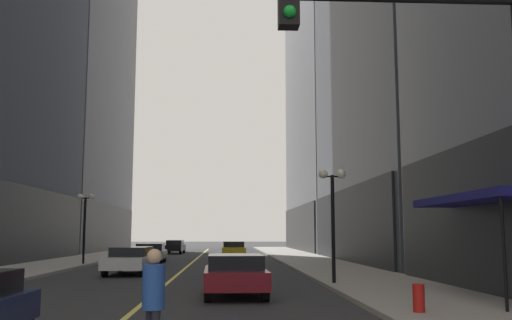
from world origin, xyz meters
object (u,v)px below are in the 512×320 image
street_lamp_left_far (85,213)px  car_maroon (235,274)px  street_lamp_right_mid (333,200)px  car_black (175,246)px  car_yellow (233,249)px  car_white (131,259)px  pedestrian_in_blue_hoodie (153,298)px  car_grey (150,252)px  fire_hydrant_right (419,301)px  traffic_light_near_right (448,102)px

street_lamp_left_far → car_maroon: bearing=-62.2°
street_lamp_left_far → street_lamp_right_mid: size_ratio=1.00×
car_black → car_yellow: bearing=-58.0°
car_white → pedestrian_in_blue_hoodie: size_ratio=2.69×
car_yellow → street_lamp_left_far: street_lamp_left_far is taller
car_black → street_lamp_right_mid: size_ratio=1.04×
car_yellow → street_lamp_left_far: (-9.33, -12.03, 2.54)m
car_grey → fire_hydrant_right: 26.81m
car_yellow → traffic_light_near_right: (2.42, -40.06, 3.02)m
fire_hydrant_right → car_yellow: bearing=96.7°
car_maroon → pedestrian_in_blue_hoodie: bearing=-98.3°
car_white → car_black: bearing=90.9°
car_maroon → car_black: 38.67m
car_grey → car_black: (-0.02, 18.10, -0.00)m
car_white → street_lamp_left_far: size_ratio=1.06×
pedestrian_in_blue_hoodie → street_lamp_right_mid: (5.12, 12.50, 2.23)m
fire_hydrant_right → street_lamp_left_far: bearing=121.1°
traffic_light_near_right → fire_hydrant_right: traffic_light_near_right is taller
car_maroon → car_white: size_ratio=0.89×
car_maroon → car_white: bearing=116.3°
street_lamp_right_mid → pedestrian_in_blue_hoodie: bearing=-112.3°
car_grey → pedestrian_in_blue_hoodie: (4.02, -29.59, 0.30)m
car_black → street_lamp_right_mid: bearing=-75.4°
car_black → pedestrian_in_blue_hoodie: (4.04, -47.69, 0.30)m
car_maroon → car_yellow: (0.28, 29.21, 0.00)m
car_maroon → traffic_light_near_right: (2.70, -10.85, 3.02)m
traffic_light_near_right → pedestrian_in_blue_hoodie: bearing=160.4°
car_yellow → street_lamp_right_mid: size_ratio=1.03×
street_lamp_right_mid → fire_hydrant_right: street_lamp_right_mid is taller
car_white → car_black: size_ratio=1.02×
car_yellow → pedestrian_in_blue_hoodie: size_ratio=2.60×
pedestrian_in_blue_hoodie → car_grey: bearing=97.7°
car_white → car_grey: bearing=92.4°
car_white → car_black: 28.26m
car_grey → car_yellow: (5.66, 9.02, 0.00)m
car_maroon → car_black: bearing=98.0°
car_maroon → car_grey: size_ratio=0.95×
car_maroon → pedestrian_in_blue_hoodie: 9.51m
car_maroon → traffic_light_near_right: bearing=-76.0°
car_black → pedestrian_in_blue_hoodie: pedestrian_in_blue_hoodie is taller
car_white → car_yellow: size_ratio=1.04×
street_lamp_right_mid → car_grey: bearing=118.1°
traffic_light_near_right → fire_hydrant_right: bearing=75.6°
pedestrian_in_blue_hoodie → street_lamp_left_far: 27.76m
car_grey → fire_hydrant_right: car_grey is taller
car_white → fire_hydrant_right: car_white is taller
car_black → car_grey: bearing=-89.9°
car_white → fire_hydrant_right: (9.21, -14.86, -0.32)m
car_yellow → fire_hydrant_right: 34.27m
car_maroon → car_grey: same height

